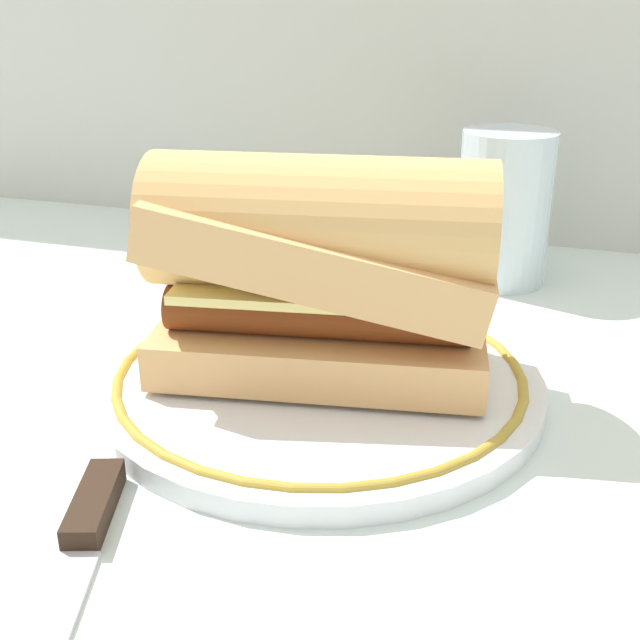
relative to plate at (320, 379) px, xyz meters
The scene contains 6 objects.
ground_plane 0.04m from the plate, 135.83° to the right, with size 1.50×1.50×0.00m, color silver.
plate is the anchor object (origin of this frame).
sausage_sandwich 0.07m from the plate, 26.57° to the right, with size 0.20×0.11×0.12m.
drinking_glass 0.24m from the plate, 69.91° to the left, with size 0.07×0.07×0.12m.
salt_shaker 0.22m from the plate, 139.11° to the left, with size 0.03×0.03×0.08m.
butter_knife 0.18m from the plate, 106.73° to the right, with size 0.06×0.14×0.01m.
Camera 1 is at (0.15, -0.37, 0.22)m, focal length 44.38 mm.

